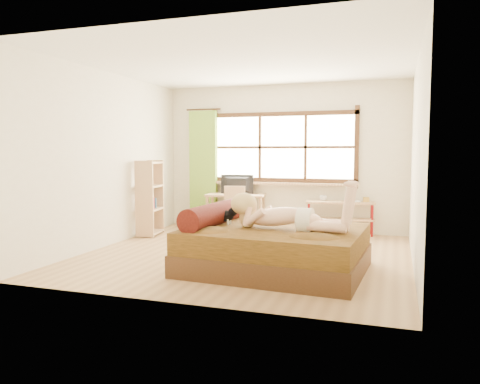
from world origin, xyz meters
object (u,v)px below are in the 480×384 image
(chair, at_px, (234,207))
(woman, at_px, (286,203))
(bookshelf, at_px, (150,198))
(bed, at_px, (271,247))
(desk, at_px, (236,199))
(pipe_shelf, at_px, (341,210))
(kitten, at_px, (223,214))

(chair, bearing_deg, woman, -65.04)
(chair, bearing_deg, bookshelf, -163.32)
(woman, relative_size, chair, 1.76)
(bed, distance_m, chair, 2.64)
(desk, xyz_separation_m, pipe_shelf, (1.92, 0.12, -0.15))
(desk, distance_m, chair, 0.40)
(woman, relative_size, kitten, 4.67)
(pipe_shelf, bearing_deg, chair, -172.93)
(bookshelf, bearing_deg, kitten, -47.53)
(kitten, bearing_deg, bed, -4.54)
(bed, bearing_deg, desk, 121.13)
(chair, relative_size, bookshelf, 0.65)
(woman, xyz_separation_m, kitten, (-0.87, 0.15, -0.19))
(bed, relative_size, bookshelf, 1.71)
(bed, bearing_deg, woman, -11.06)
(desk, bearing_deg, bookshelf, -149.64)
(bed, xyz_separation_m, desk, (-1.38, 2.67, 0.30))
(woman, bearing_deg, bookshelf, 152.24)
(bed, distance_m, kitten, 0.77)
(woman, distance_m, pipe_shelf, 2.89)
(pipe_shelf, relative_size, bookshelf, 0.93)
(kitten, height_order, desk, kitten)
(pipe_shelf, bearing_deg, woman, -104.77)
(desk, bearing_deg, kitten, -81.98)
(woman, xyz_separation_m, bookshelf, (-2.84, 1.74, -0.19))
(kitten, xyz_separation_m, chair, (-0.63, 2.20, -0.19))
(bed, relative_size, chair, 2.63)
(desk, bearing_deg, woman, -67.31)
(chair, bearing_deg, bed, -68.13)
(desk, relative_size, chair, 1.34)
(bed, relative_size, kitten, 7.00)
(chair, height_order, pipe_shelf, chair)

